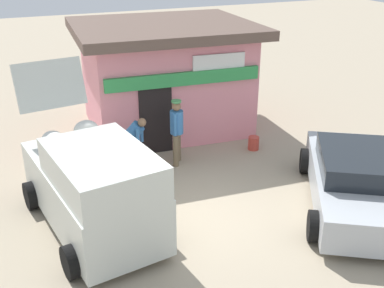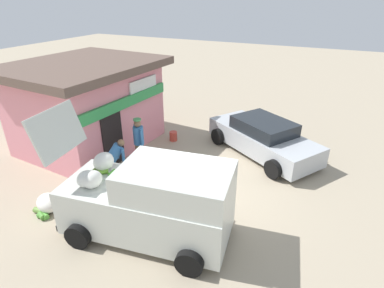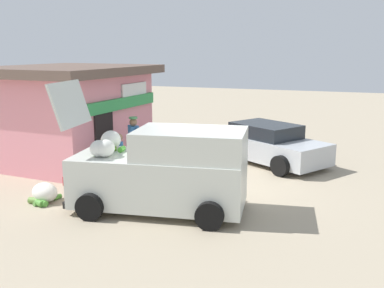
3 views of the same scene
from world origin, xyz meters
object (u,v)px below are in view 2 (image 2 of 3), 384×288
object	(u,v)px
storefront_bar	(88,104)
parked_sedan	(263,138)
delivery_van	(151,201)
customer_bending	(114,159)
vendor_standing	(139,140)
paint_bucket	(173,136)
unloaded_banana_pile	(48,204)

from	to	relation	value
storefront_bar	parked_sedan	size ratio (longest dim) A/B	1.20
delivery_van	customer_bending	distance (m)	2.71
storefront_bar	vendor_standing	size ratio (longest dim) A/B	3.15
paint_bucket	vendor_standing	bearing A→B (deg)	179.48
storefront_bar	paint_bucket	world-z (taller)	storefront_bar
storefront_bar	vendor_standing	distance (m)	2.85
customer_bending	paint_bucket	distance (m)	3.54
vendor_standing	parked_sedan	bearing A→B (deg)	-51.57
parked_sedan	customer_bending	distance (m)	5.36
storefront_bar	parked_sedan	world-z (taller)	storefront_bar
vendor_standing	paint_bucket	size ratio (longest dim) A/B	4.63
storefront_bar	unloaded_banana_pile	size ratio (longest dim) A/B	6.07
storefront_bar	paint_bucket	xyz separation A→B (m)	(1.63, -2.72, -1.46)
parked_sedan	customer_bending	world-z (taller)	customer_bending
storefront_bar	paint_bucket	bearing A→B (deg)	-59.00
customer_bending	paint_bucket	bearing A→B (deg)	-2.22
delivery_van	unloaded_banana_pile	size ratio (longest dim) A/B	4.98
vendor_standing	unloaded_banana_pile	xyz separation A→B (m)	(-3.13, 0.91, -0.79)
delivery_van	customer_bending	bearing A→B (deg)	57.09
storefront_bar	delivery_van	world-z (taller)	storefront_bar
unloaded_banana_pile	paint_bucket	bearing A→B (deg)	-9.67
parked_sedan	unloaded_banana_pile	bearing A→B (deg)	143.27
storefront_bar	customer_bending	xyz separation A→B (m)	(-1.84, -2.58, -0.80)
delivery_van	parked_sedan	xyz separation A→B (m)	(5.42, -1.34, -0.36)
parked_sedan	paint_bucket	bearing A→B (deg)	97.74
storefront_bar	vendor_standing	xyz separation A→B (m)	(-0.67, -2.70, -0.64)
vendor_standing	unloaded_banana_pile	size ratio (longest dim) A/B	1.93
paint_bucket	unloaded_banana_pile	bearing A→B (deg)	170.33
customer_bending	unloaded_banana_pile	world-z (taller)	customer_bending
customer_bending	delivery_van	bearing A→B (deg)	-122.91
delivery_van	parked_sedan	distance (m)	5.60
delivery_van	storefront_bar	bearing A→B (deg)	55.71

